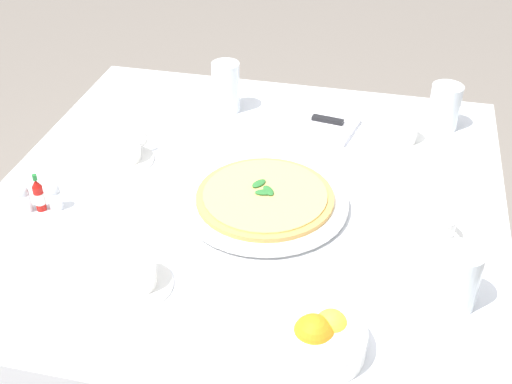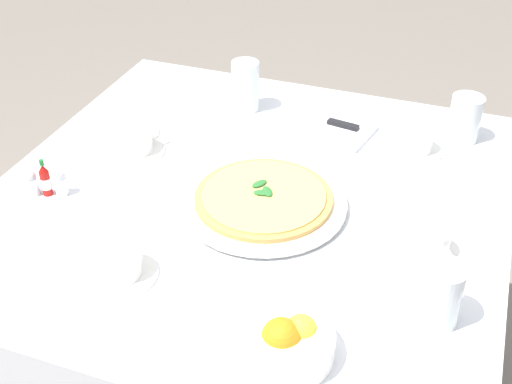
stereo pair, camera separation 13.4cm
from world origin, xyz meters
TOP-DOWN VIEW (x-y plane):
  - dining_table at (0.00, 0.00)m, footprint 1.04×1.04m
  - pizza_plate at (-0.04, 0.03)m, footprint 0.33×0.33m
  - pizza at (-0.04, 0.03)m, footprint 0.27×0.27m
  - coffee_cup_left_edge at (0.12, 0.31)m, footprint 0.13×0.13m
  - coffee_cup_back_corner at (-0.29, -0.28)m, footprint 0.13×0.13m
  - coffee_cup_far_left at (0.29, -0.06)m, footprint 0.13×0.13m
  - coffee_cup_near_right at (-0.37, 0.07)m, footprint 0.13×0.13m
  - water_glass_far_right at (-0.39, -0.37)m, footprint 0.07×0.07m
  - water_glass_right_edge at (-0.41, 0.23)m, footprint 0.07×0.07m
  - water_glass_center_back at (0.14, -0.34)m, footprint 0.07×0.07m
  - napkin_folded at (-0.08, -0.31)m, footprint 0.24×0.17m
  - dinner_knife at (-0.07, -0.31)m, footprint 0.20×0.05m
  - citrus_bowl at (-0.20, 0.38)m, footprint 0.15×0.15m
  - hot_sauce_bottle at (0.39, 0.14)m, footprint 0.02×0.02m
  - salt_shaker at (0.41, 0.15)m, footprint 0.03×0.03m
  - pepper_shaker at (0.36, 0.13)m, footprint 0.03×0.03m

SIDE VIEW (x-z plane):
  - dining_table at x=0.00m, z-range 0.23..0.98m
  - napkin_folded at x=-0.08m, z-range 0.74..0.76m
  - pizza_plate at x=-0.04m, z-range 0.75..0.76m
  - dinner_knife at x=-0.07m, z-range 0.76..0.77m
  - pizza at x=-0.04m, z-range 0.76..0.78m
  - salt_shaker at x=0.41m, z-range 0.74..0.80m
  - pepper_shaker at x=0.36m, z-range 0.74..0.80m
  - coffee_cup_far_left at x=0.29m, z-range 0.74..0.80m
  - citrus_bowl at x=-0.20m, z-range 0.74..0.81m
  - coffee_cup_near_right at x=-0.37m, z-range 0.74..0.80m
  - coffee_cup_left_edge at x=0.12m, z-range 0.74..0.80m
  - coffee_cup_back_corner at x=-0.29m, z-range 0.74..0.81m
  - hot_sauce_bottle at x=0.39m, z-range 0.74..0.82m
  - water_glass_far_right at x=-0.39m, z-range 0.74..0.84m
  - water_glass_right_edge at x=-0.41m, z-range 0.74..0.85m
  - water_glass_center_back at x=0.14m, z-range 0.74..0.86m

